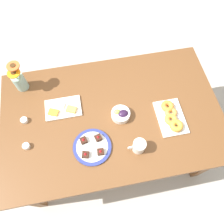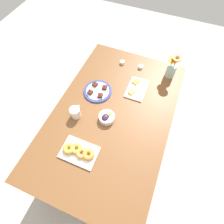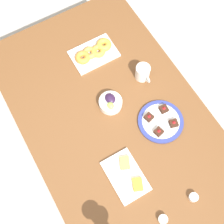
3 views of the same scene
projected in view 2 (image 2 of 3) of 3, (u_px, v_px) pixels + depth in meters
ground_plane at (112, 144)px, 2.15m from camera, size 6.00×6.00×0.00m
dining_table at (112, 119)px, 1.59m from camera, size 1.60×1.00×0.74m
coffee_mug at (75, 112)px, 1.47m from camera, size 0.12×0.09×0.10m
grape_bowl at (107, 117)px, 1.47m from camera, size 0.13×0.13×0.07m
cheese_platter at (137, 88)px, 1.65m from camera, size 0.26×0.17×0.03m
croissant_platter at (79, 152)px, 1.32m from camera, size 0.19×0.28×0.05m
jam_cup_honey at (141, 67)px, 1.78m from camera, size 0.05×0.05×0.03m
jam_cup_berry at (122, 62)px, 1.82m from camera, size 0.05×0.05×0.03m
dessert_plate at (98, 91)px, 1.63m from camera, size 0.26×0.26×0.05m
flower_vase at (171, 69)px, 1.67m from camera, size 0.11×0.12×0.25m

